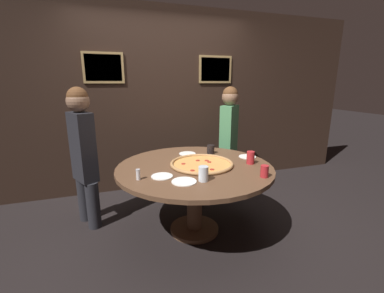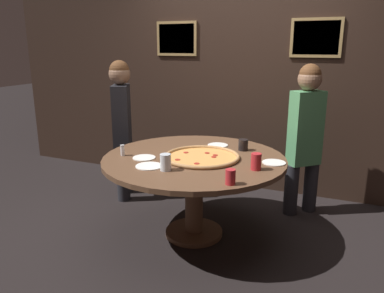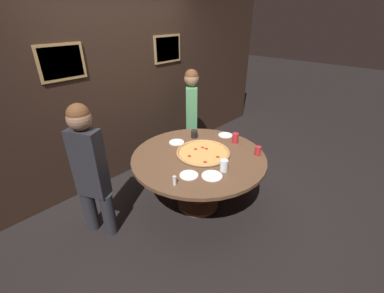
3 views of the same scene
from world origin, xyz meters
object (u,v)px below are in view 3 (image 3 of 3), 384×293
object	(u,v)px
drink_cup_near_left	(235,138)
white_plate_near_front	(177,142)
white_plate_far_back	(225,135)
diner_centre_back	(192,111)
condiment_shaker	(175,180)
dining_table	(199,165)
white_plate_right_side	(189,175)
drink_cup_front_edge	(258,151)
white_plate_left_side	(212,176)
drink_cup_near_right	(224,166)
diner_side_left	(89,166)
drink_cup_centre_back	(194,134)
giant_pizza	(203,152)

from	to	relation	value
drink_cup_near_left	white_plate_near_front	size ratio (longest dim) A/B	0.67
white_plate_near_front	white_plate_far_back	bearing A→B (deg)	-29.07
white_plate_near_front	diner_centre_back	xyz separation A→B (m)	(0.76, 0.44, 0.11)
drink_cup_near_left	white_plate_far_back	xyz separation A→B (m)	(0.10, 0.22, -0.06)
white_plate_near_front	condiment_shaker	size ratio (longest dim) A/B	2.01
dining_table	white_plate_right_side	size ratio (longest dim) A/B	8.11
drink_cup_front_edge	white_plate_left_side	xyz separation A→B (m)	(-0.72, 0.12, -0.05)
white_plate_right_side	white_plate_near_front	bearing A→B (deg)	55.23
white_plate_near_front	condiment_shaker	world-z (taller)	condiment_shaker
drink_cup_near_left	drink_cup_near_right	xyz separation A→B (m)	(-0.64, -0.29, -0.00)
white_plate_left_side	diner_side_left	bearing A→B (deg)	133.02
dining_table	white_plate_near_front	size ratio (longest dim) A/B	8.13
dining_table	condiment_shaker	bearing A→B (deg)	-160.71
diner_centre_back	drink_cup_centre_back	bearing A→B (deg)	2.59
drink_cup_centre_back	diner_centre_back	distance (m)	0.70
dining_table	drink_cup_near_left	bearing A→B (deg)	-12.10
drink_cup_near_right	condiment_shaker	distance (m)	0.57
giant_pizza	diner_centre_back	bearing A→B (deg)	49.75
dining_table	white_plate_left_side	size ratio (longest dim) A/B	7.35
giant_pizza	white_plate_right_side	distance (m)	0.50
drink_cup_centre_back	white_plate_far_back	distance (m)	0.44
drink_cup_near_left	diner_centre_back	distance (m)	1.03
drink_cup_near_right	white_plate_far_back	distance (m)	0.90
white_plate_far_back	drink_cup_near_left	bearing A→B (deg)	-113.47
drink_cup_centre_back	drink_cup_front_edge	bearing A→B (deg)	-79.99
giant_pizza	diner_centre_back	xyz separation A→B (m)	(0.75, 0.88, 0.10)
giant_pizza	diner_side_left	bearing A→B (deg)	155.31
drink_cup_front_edge	diner_side_left	bearing A→B (deg)	146.70
dining_table	diner_centre_back	world-z (taller)	diner_centre_back
drink_cup_centre_back	white_plate_far_back	world-z (taller)	drink_cup_centre_back
diner_side_left	giant_pizza	bearing A→B (deg)	-140.65
giant_pizza	drink_cup_centre_back	xyz separation A→B (m)	(0.26, 0.38, 0.04)
diner_centre_back	white_plate_right_side	bearing A→B (deg)	-1.36
giant_pizza	drink_cup_near_right	xyz separation A→B (m)	(-0.14, -0.41, 0.05)
dining_table	diner_side_left	bearing A→B (deg)	154.04
giant_pizza	diner_centre_back	world-z (taller)	diner_centre_back
white_plate_far_back	white_plate_near_front	bearing A→B (deg)	150.93
giant_pizza	drink_cup_front_edge	world-z (taller)	drink_cup_front_edge
dining_table	white_plate_near_front	world-z (taller)	white_plate_near_front
giant_pizza	drink_cup_near_right	world-z (taller)	drink_cup_near_right
drink_cup_centre_back	dining_table	bearing A→B (deg)	-131.70
white_plate_far_back	condiment_shaker	distance (m)	1.30
drink_cup_near_left	diner_centre_back	world-z (taller)	diner_centre_back
drink_cup_near_left	white_plate_near_front	distance (m)	0.76
drink_cup_centre_back	white_plate_left_side	distance (m)	0.94
white_plate_left_side	diner_centre_back	xyz separation A→B (m)	(1.05, 1.26, 0.11)
drink_cup_front_edge	white_plate_right_side	bearing A→B (deg)	160.80
drink_cup_near_left	white_plate_far_back	distance (m)	0.25
giant_pizza	condiment_shaker	world-z (taller)	condiment_shaker
giant_pizza	condiment_shaker	distance (m)	0.70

